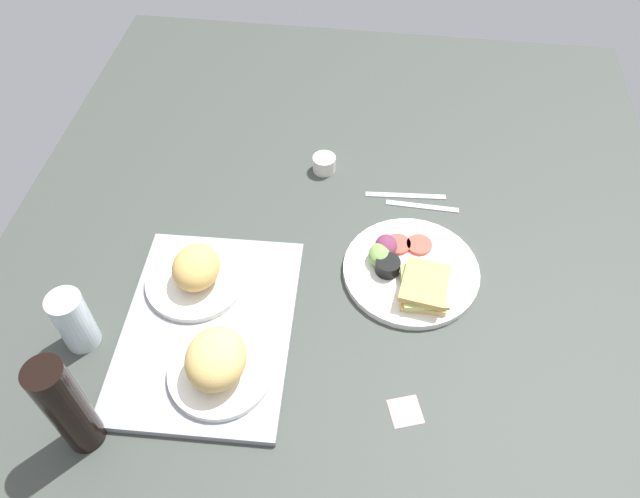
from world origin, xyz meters
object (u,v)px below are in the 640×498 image
object	(u,v)px
drinking_glass	(74,321)
espresso_cup	(324,164)
soda_bottle	(67,407)
fork	(422,206)
bread_plate_near	(217,363)
serving_tray	(208,327)
knife	(406,195)
plate_with_salad	(409,271)
bread_plate_far	(196,273)
sticky_note	(406,411)

from	to	relation	value
drinking_glass	espresso_cup	bearing A→B (deg)	-36.80
soda_bottle	fork	distance (cm)	86.14
bread_plate_near	espresso_cup	bearing A→B (deg)	-11.52
drinking_glass	bread_plate_near	bearing A→B (deg)	-99.24
serving_tray	knife	xyz separation A→B (cm)	(42.31, -37.24, -0.55)
espresso_cup	fork	xyz separation A→B (cm)	(-9.50, -24.32, -1.75)
plate_with_salad	soda_bottle	world-z (taller)	soda_bottle
bread_plate_near	drinking_glass	size ratio (longest dim) A/B	1.42
bread_plate_far	soda_bottle	world-z (taller)	soda_bottle
drinking_glass	fork	distance (cm)	79.15
bread_plate_far	knife	distance (cm)	53.04
drinking_glass	espresso_cup	xyz separation A→B (cm)	(54.29, -40.61, -4.80)
bread_plate_far	knife	bearing A→B (deg)	-52.25
drinking_glass	sticky_note	world-z (taller)	drinking_glass
espresso_cup	fork	size ratio (longest dim) A/B	0.33
knife	sticky_note	world-z (taller)	knife
plate_with_salad	bread_plate_near	bearing A→B (deg)	130.31
serving_tray	knife	bearing A→B (deg)	-41.35
soda_bottle	fork	xyz separation A→B (cm)	(63.56, -56.99, -11.51)
espresso_cup	knife	bearing A→B (deg)	-107.75
plate_with_salad	knife	size ratio (longest dim) A/B	1.52
bread_plate_far	soda_bottle	distance (cm)	36.66
drinking_glass	knife	world-z (taller)	drinking_glass
knife	sticky_note	size ratio (longest dim) A/B	3.39
serving_tray	plate_with_salad	xyz separation A→B (cm)	(18.65, -38.83, 0.89)
bread_plate_near	soda_bottle	bearing A→B (deg)	124.35
bread_plate_near	drinking_glass	world-z (taller)	drinking_glass
drinking_glass	soda_bottle	distance (cm)	20.98
bread_plate_near	sticky_note	bearing A→B (deg)	-93.68
bread_plate_far	fork	world-z (taller)	bread_plate_far
bread_plate_near	knife	world-z (taller)	bread_plate_near
plate_with_salad	sticky_note	xyz separation A→B (cm)	(-31.01, -0.67, -1.63)
plate_with_salad	serving_tray	bearing A→B (deg)	115.66
knife	bread_plate_far	bearing A→B (deg)	33.46
espresso_cup	sticky_note	bearing A→B (deg)	-159.75
knife	sticky_note	bearing A→B (deg)	88.07
serving_tray	knife	world-z (taller)	serving_tray
soda_bottle	knife	world-z (taller)	soda_bottle
soda_bottle	espresso_cup	size ratio (longest dim) A/B	4.20
serving_tray	espresso_cup	bearing A→B (deg)	-19.12
drinking_glass	knife	bearing A→B (deg)	-51.89
plate_with_salad	fork	world-z (taller)	plate_with_salad
bread_plate_far	plate_with_salad	size ratio (longest dim) A/B	0.71
bread_plate_near	fork	distance (cm)	61.61
plate_with_salad	sticky_note	distance (cm)	31.06
soda_bottle	knife	bearing A→B (deg)	-38.53
sticky_note	bread_plate_near	bearing A→B (deg)	86.32
espresso_cup	knife	size ratio (longest dim) A/B	0.29
bread_plate_far	sticky_note	world-z (taller)	bread_plate_far
fork	knife	world-z (taller)	same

